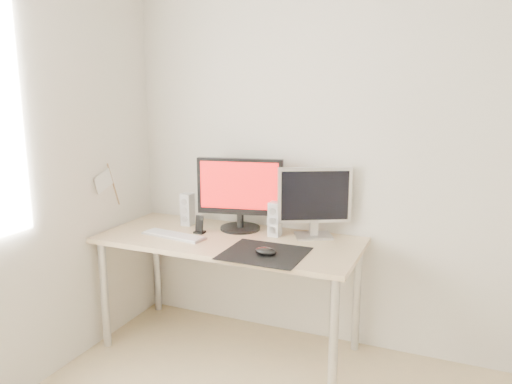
% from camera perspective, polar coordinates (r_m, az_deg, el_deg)
% --- Properties ---
extents(wall_back, '(3.50, 0.00, 3.50)m').
position_cam_1_polar(wall_back, '(3.05, 15.95, 4.17)').
color(wall_back, silver).
rests_on(wall_back, ground).
extents(mousepad, '(0.45, 0.40, 0.00)m').
position_cam_1_polar(mousepad, '(2.79, 0.96, -7.02)').
color(mousepad, black).
rests_on(mousepad, desk).
extents(mouse, '(0.12, 0.07, 0.04)m').
position_cam_1_polar(mouse, '(2.75, 1.12, -6.79)').
color(mouse, black).
rests_on(mouse, mousepad).
extents(desk, '(1.60, 0.70, 0.73)m').
position_cam_1_polar(desk, '(3.10, -3.08, -6.65)').
color(desk, '#D1B587').
rests_on(desk, ground).
extents(main_monitor, '(0.55, 0.31, 0.47)m').
position_cam_1_polar(main_monitor, '(3.18, -1.86, 0.08)').
color(main_monitor, black).
rests_on(main_monitor, desk).
extents(second_monitor, '(0.42, 0.24, 0.43)m').
position_cam_1_polar(second_monitor, '(3.05, 6.69, -0.79)').
color(second_monitor, '#BCBCBE').
rests_on(second_monitor, desk).
extents(speaker_left, '(0.07, 0.08, 0.21)m').
position_cam_1_polar(speaker_left, '(3.36, -7.84, -1.97)').
color(speaker_left, silver).
rests_on(speaker_left, desk).
extents(speaker_right, '(0.07, 0.08, 0.21)m').
position_cam_1_polar(speaker_right, '(3.08, 2.17, -3.11)').
color(speaker_right, silver).
rests_on(speaker_right, desk).
extents(keyboard, '(0.43, 0.17, 0.02)m').
position_cam_1_polar(keyboard, '(3.14, -9.40, -4.90)').
color(keyboard, '#B1B1B3').
rests_on(keyboard, desk).
extents(phone_dock, '(0.06, 0.06, 0.12)m').
position_cam_1_polar(phone_dock, '(3.18, -6.47, -4.09)').
color(phone_dock, black).
rests_on(phone_dock, desk).
extents(pennant, '(0.01, 0.23, 0.29)m').
position_cam_1_polar(pennant, '(3.30, -16.68, 1.13)').
color(pennant, '#A57F54').
rests_on(pennant, wall_left).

